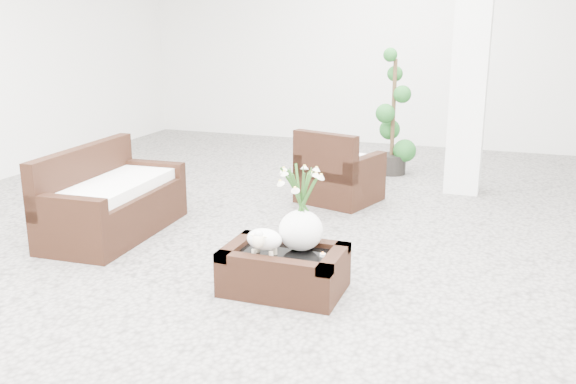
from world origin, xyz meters
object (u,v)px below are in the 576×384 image
(coffee_table, at_px, (284,272))
(armchair, at_px, (340,165))
(loveseat, at_px, (113,192))
(topiary, at_px, (393,113))

(coffee_table, xyz_separation_m, armchair, (-0.27, 2.57, 0.26))
(armchair, height_order, loveseat, loveseat)
(armchair, relative_size, topiary, 0.51)
(coffee_table, height_order, loveseat, loveseat)
(coffee_table, distance_m, topiary, 4.15)
(loveseat, xyz_separation_m, topiary, (2.04, 3.39, 0.39))
(coffee_table, xyz_separation_m, loveseat, (-2.01, 0.71, 0.26))
(coffee_table, distance_m, armchair, 2.59)
(loveseat, height_order, topiary, topiary)
(armchair, distance_m, loveseat, 2.55)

